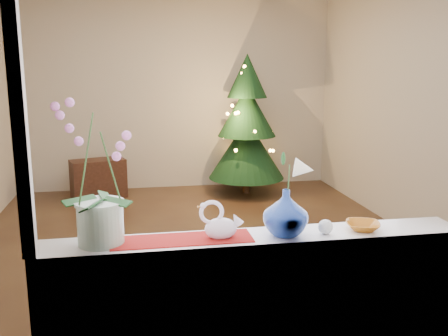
# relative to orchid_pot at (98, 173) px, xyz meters

# --- Properties ---
(ground) EXTENTS (5.00, 5.00, 0.00)m
(ground) POSITION_rel_orchid_pot_xyz_m (0.77, 2.35, -1.27)
(ground) COLOR #331E14
(ground) RESTS_ON ground
(wall_back) EXTENTS (4.50, 0.10, 2.70)m
(wall_back) POSITION_rel_orchid_pot_xyz_m (0.77, 4.85, 0.08)
(wall_back) COLOR beige
(wall_back) RESTS_ON ground
(wall_front) EXTENTS (4.50, 0.10, 2.70)m
(wall_front) POSITION_rel_orchid_pot_xyz_m (0.77, -0.15, 0.08)
(wall_front) COLOR beige
(wall_front) RESTS_ON ground
(wall_right) EXTENTS (0.10, 5.00, 2.70)m
(wall_right) POSITION_rel_orchid_pot_xyz_m (3.02, 2.35, 0.08)
(wall_right) COLOR beige
(wall_right) RESTS_ON ground
(window_apron) EXTENTS (2.20, 0.08, 0.88)m
(window_apron) POSITION_rel_orchid_pot_xyz_m (0.77, -0.11, -0.83)
(window_apron) COLOR white
(window_apron) RESTS_ON ground
(windowsill) EXTENTS (2.20, 0.26, 0.04)m
(windowsill) POSITION_rel_orchid_pot_xyz_m (0.77, -0.02, -0.37)
(windowsill) COLOR white
(windowsill) RESTS_ON window_apron
(window_frame) EXTENTS (2.22, 0.06, 1.60)m
(window_frame) POSITION_rel_orchid_pot_xyz_m (0.77, -0.12, 0.43)
(window_frame) COLOR white
(window_frame) RESTS_ON windowsill
(runner) EXTENTS (0.70, 0.20, 0.01)m
(runner) POSITION_rel_orchid_pot_xyz_m (0.39, -0.02, -0.35)
(runner) COLOR maroon
(runner) RESTS_ON windowsill
(orchid_pot) EXTENTS (0.29, 0.29, 0.71)m
(orchid_pot) POSITION_rel_orchid_pot_xyz_m (0.00, 0.00, 0.00)
(orchid_pot) COLOR white
(orchid_pot) RESTS_ON windowsill
(swan) EXTENTS (0.24, 0.14, 0.19)m
(swan) POSITION_rel_orchid_pot_xyz_m (0.59, -0.03, -0.26)
(swan) COLOR white
(swan) RESTS_ON windowsill
(blue_vase) EXTENTS (0.34, 0.34, 0.28)m
(blue_vase) POSITION_rel_orchid_pot_xyz_m (0.92, -0.04, -0.22)
(blue_vase) COLOR navy
(blue_vase) RESTS_ON windowsill
(lily) EXTENTS (0.15, 0.09, 0.21)m
(lily) POSITION_rel_orchid_pot_xyz_m (0.92, -0.04, 0.03)
(lily) COLOR white
(lily) RESTS_ON blue_vase
(paperweight) EXTENTS (0.10, 0.10, 0.08)m
(paperweight) POSITION_rel_orchid_pot_xyz_m (1.13, -0.06, -0.31)
(paperweight) COLOR silver
(paperweight) RESTS_ON windowsill
(amber_dish) EXTENTS (0.19, 0.19, 0.04)m
(amber_dish) POSITION_rel_orchid_pot_xyz_m (1.35, -0.03, -0.33)
(amber_dish) COLOR #A05B14
(amber_dish) RESTS_ON windowsill
(xmas_tree) EXTENTS (1.25, 1.25, 1.92)m
(xmas_tree) POSITION_rel_orchid_pot_xyz_m (1.70, 4.30, -0.31)
(xmas_tree) COLOR black
(xmas_tree) RESTS_ON ground
(side_table) EXTENTS (0.78, 0.54, 0.53)m
(side_table) POSITION_rel_orchid_pot_xyz_m (-0.33, 4.39, -1.01)
(side_table) COLOR black
(side_table) RESTS_ON ground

